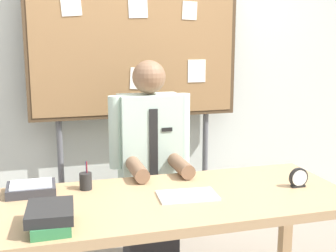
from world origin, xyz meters
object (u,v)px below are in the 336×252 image
object	(u,v)px
bulletin_board	(135,44)
open_notebook	(187,196)
person	(150,175)
paper_tray	(31,189)
pen_holder	(86,181)
desk_clock	(299,178)
book_stack	(50,217)
desk	(178,211)

from	to	relation	value
bulletin_board	open_notebook	bearing A→B (deg)	-87.47
person	paper_tray	distance (m)	0.85
person	open_notebook	bearing A→B (deg)	-85.82
pen_holder	paper_tray	size ratio (longest dim) A/B	0.62
person	bulletin_board	world-z (taller)	bulletin_board
open_notebook	desk_clock	world-z (taller)	desk_clock
book_stack	desk_clock	bearing A→B (deg)	7.48
desk	person	bearing A→B (deg)	90.00
book_stack	pen_holder	xyz separation A→B (m)	(0.21, 0.48, -0.00)
book_stack	paper_tray	distance (m)	0.50
open_notebook	desk_clock	distance (m)	0.66
person	desk_clock	size ratio (longest dim) A/B	12.93
open_notebook	pen_holder	world-z (taller)	pen_holder
pen_holder	person	bearing A→B (deg)	39.57
desk	open_notebook	xyz separation A→B (m)	(0.05, -0.02, 0.09)
bulletin_board	paper_tray	distance (m)	1.34
open_notebook	desk	bearing A→B (deg)	157.38
bulletin_board	open_notebook	distance (m)	1.34
desk_clock	paper_tray	world-z (taller)	desk_clock
book_stack	pen_holder	bearing A→B (deg)	66.45
person	open_notebook	world-z (taller)	person
desk	paper_tray	size ratio (longest dim) A/B	7.24
book_stack	paper_tray	xyz separation A→B (m)	(-0.09, 0.49, -0.02)
pen_holder	paper_tray	world-z (taller)	pen_holder
desk	pen_holder	bearing A→B (deg)	151.67
desk	person	xyz separation A→B (m)	(0.00, 0.64, 0.01)
open_notebook	paper_tray	distance (m)	0.86
open_notebook	paper_tray	size ratio (longest dim) A/B	1.22
person	desk_clock	world-z (taller)	person
person	paper_tray	xyz separation A→B (m)	(-0.76, -0.37, 0.10)
desk	open_notebook	bearing A→B (deg)	-22.62
person	pen_holder	size ratio (longest dim) A/B	9.10
bulletin_board	desk_clock	size ratio (longest dim) A/B	19.04
desk	paper_tray	world-z (taller)	paper_tray
paper_tray	open_notebook	bearing A→B (deg)	-19.34
person	desk_clock	xyz separation A→B (m)	(0.71, -0.68, 0.13)
pen_holder	bulletin_board	bearing A→B (deg)	60.04
person	book_stack	size ratio (longest dim) A/B	4.89
desk	paper_tray	distance (m)	0.81
book_stack	person	bearing A→B (deg)	51.96
book_stack	open_notebook	world-z (taller)	book_stack
desk	bulletin_board	xyz separation A→B (m)	(0.00, 1.06, 0.88)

